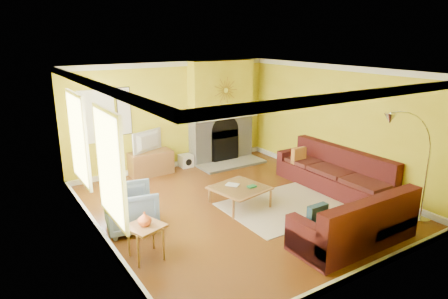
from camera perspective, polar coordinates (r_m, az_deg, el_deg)
floor at (r=8.20m, az=2.06°, el=-8.07°), size 5.50×6.00×0.02m
ceiling at (r=7.50m, az=2.28°, el=11.24°), size 5.50×6.00×0.02m
wall_back at (r=10.29m, az=-7.44°, el=4.80°), size 5.50×0.02×2.70m
wall_front at (r=5.66m, az=19.86°, el=-5.59°), size 5.50×0.02×2.70m
wall_left at (r=6.63m, az=-17.88°, el=-2.23°), size 0.02×6.00×2.70m
wall_right at (r=9.54m, az=15.95°, el=3.42°), size 0.02×6.00×2.70m
baseboard at (r=8.17m, az=2.07°, el=-7.62°), size 5.50×6.00×0.12m
crown_molding at (r=7.51m, az=2.27°, el=10.70°), size 5.50×6.00×0.12m
window_left_near at (r=7.82m, az=-20.21°, el=1.44°), size 0.06×1.22×1.72m
window_left_far at (r=6.04m, az=-16.13°, el=-2.36°), size 0.06×1.22×1.72m
window_back at (r=9.57m, az=-17.71°, el=4.54°), size 0.82×0.06×1.22m
wall_art at (r=9.75m, az=-14.07°, el=5.32°), size 0.34×0.04×1.14m
fireplace at (r=10.74m, az=-0.42°, el=5.42°), size 1.80×0.40×2.70m
mantel at (r=10.56m, az=0.28°, el=4.68°), size 1.92×0.22×0.08m
hearth at (r=10.63m, az=1.18°, el=-2.06°), size 1.80×0.70×0.06m
sunburst at (r=10.46m, az=0.26°, el=8.45°), size 0.70×0.04×0.70m
rug at (r=8.24m, az=8.86°, el=-7.99°), size 2.40×1.80×0.02m
sectional_sofa at (r=8.15m, az=12.48°, el=-5.10°), size 3.09×3.73×0.90m
coffee_table at (r=8.14m, az=2.21°, el=-6.66°), size 1.16×1.16×0.39m
media_console at (r=10.02m, az=-10.40°, el=-1.90°), size 1.05×0.47×0.58m
tv at (r=9.87m, az=-10.56°, el=1.14°), size 0.89×0.44×0.52m
subwoofer at (r=10.50m, az=-5.47°, el=-1.60°), size 0.32×0.32×0.32m
armchair at (r=7.30m, az=-13.10°, el=-8.16°), size 1.01×0.99×0.79m
side_table at (r=6.42m, az=-11.09°, el=-12.80°), size 0.64×0.64×0.56m
vase at (r=6.24m, az=-11.28°, el=-9.67°), size 0.27×0.27×0.22m
book at (r=8.06m, az=0.95°, el=-5.28°), size 0.30×0.32×0.03m
arc_lamp at (r=7.58m, az=24.85°, el=-2.82°), size 1.37×0.36×2.16m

